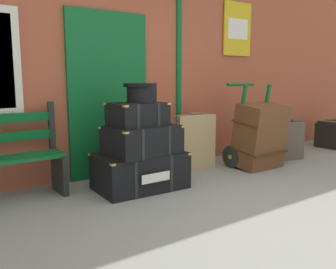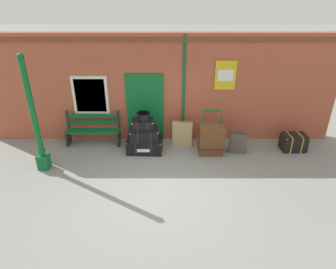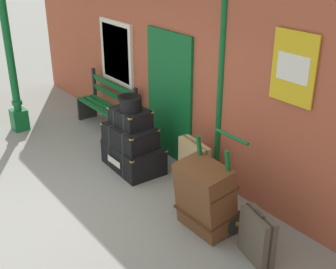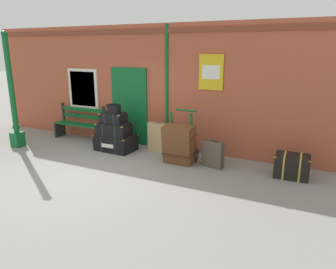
# 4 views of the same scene
# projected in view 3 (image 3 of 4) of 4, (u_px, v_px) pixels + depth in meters

# --- Properties ---
(ground_plane) EXTENTS (60.00, 60.00, 0.00)m
(ground_plane) POSITION_uv_depth(u_px,v_px,m) (44.00, 217.00, 5.86)
(ground_plane) COLOR gray
(brick_facade) EXTENTS (10.40, 0.35, 3.20)m
(brick_facade) POSITION_uv_depth(u_px,v_px,m) (195.00, 67.00, 6.64)
(brick_facade) COLOR #AD5138
(brick_facade) RESTS_ON ground
(lamp_post) EXTENTS (0.28, 0.28, 3.02)m
(lamp_post) POSITION_uv_depth(u_px,v_px,m) (12.00, 71.00, 8.01)
(lamp_post) COLOR #0F5B28
(lamp_post) RESTS_ON ground
(platform_bench) EXTENTS (1.60, 0.43, 1.01)m
(platform_bench) POSITION_uv_depth(u_px,v_px,m) (108.00, 108.00, 8.30)
(platform_bench) COLOR #0F5B28
(platform_bench) RESTS_ON ground
(steamer_trunk_base) EXTENTS (1.04, 0.70, 0.43)m
(steamer_trunk_base) POSITION_uv_depth(u_px,v_px,m) (133.00, 156.00, 7.01)
(steamer_trunk_base) COLOR black
(steamer_trunk_base) RESTS_ON ground
(steamer_trunk_middle) EXTENTS (0.84, 0.60, 0.33)m
(steamer_trunk_middle) POSITION_uv_depth(u_px,v_px,m) (130.00, 136.00, 6.83)
(steamer_trunk_middle) COLOR black
(steamer_trunk_middle) RESTS_ON steamer_trunk_base
(steamer_trunk_top) EXTENTS (0.63, 0.48, 0.27)m
(steamer_trunk_top) POSITION_uv_depth(u_px,v_px,m) (130.00, 117.00, 6.75)
(steamer_trunk_top) COLOR black
(steamer_trunk_top) RESTS_ON steamer_trunk_middle
(round_hatbox) EXTENTS (0.38, 0.35, 0.22)m
(round_hatbox) POSITION_uv_depth(u_px,v_px,m) (130.00, 103.00, 6.61)
(round_hatbox) COLOR black
(round_hatbox) RESTS_ON steamer_trunk_top
(porters_trolley) EXTENTS (0.71, 0.58, 1.20)m
(porters_trolley) POSITION_uv_depth(u_px,v_px,m) (215.00, 206.00, 5.62)
(porters_trolley) COLOR black
(porters_trolley) RESTS_ON ground
(large_brown_trunk) EXTENTS (0.70, 0.54, 0.93)m
(large_brown_trunk) POSITION_uv_depth(u_px,v_px,m) (205.00, 197.00, 5.45)
(large_brown_trunk) COLOR brown
(large_brown_trunk) RESTS_ON ground
(suitcase_oxblood) EXTENTS (0.52, 0.30, 0.64)m
(suitcase_oxblood) POSITION_uv_depth(u_px,v_px,m) (257.00, 237.00, 5.00)
(suitcase_oxblood) COLOR #51473D
(suitcase_oxblood) RESTS_ON ground
(suitcase_brown) EXTENTS (0.60, 0.24, 0.81)m
(suitcase_brown) POSITION_uv_depth(u_px,v_px,m) (194.00, 167.00, 6.32)
(suitcase_brown) COLOR tan
(suitcase_brown) RESTS_ON ground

